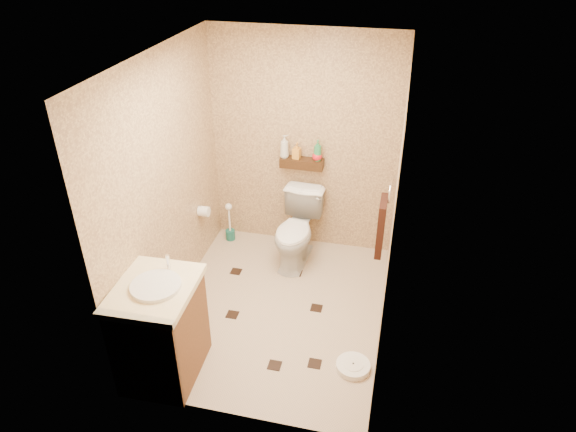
# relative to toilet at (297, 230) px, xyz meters

# --- Properties ---
(ground) EXTENTS (2.50, 2.50, 0.00)m
(ground) POSITION_rel_toilet_xyz_m (-0.02, -0.83, -0.39)
(ground) COLOR #C2A88E
(ground) RESTS_ON ground
(wall_back) EXTENTS (2.00, 0.04, 2.40)m
(wall_back) POSITION_rel_toilet_xyz_m (-0.02, 0.42, 0.81)
(wall_back) COLOR tan
(wall_back) RESTS_ON ground
(wall_front) EXTENTS (2.00, 0.04, 2.40)m
(wall_front) POSITION_rel_toilet_xyz_m (-0.02, -2.08, 0.81)
(wall_front) COLOR tan
(wall_front) RESTS_ON ground
(wall_left) EXTENTS (0.04, 2.50, 2.40)m
(wall_left) POSITION_rel_toilet_xyz_m (-1.02, -0.83, 0.81)
(wall_left) COLOR tan
(wall_left) RESTS_ON ground
(wall_right) EXTENTS (0.04, 2.50, 2.40)m
(wall_right) POSITION_rel_toilet_xyz_m (0.98, -0.83, 0.81)
(wall_right) COLOR tan
(wall_right) RESTS_ON ground
(ceiling) EXTENTS (2.00, 2.50, 0.02)m
(ceiling) POSITION_rel_toilet_xyz_m (-0.02, -0.83, 2.01)
(ceiling) COLOR white
(ceiling) RESTS_ON wall_back
(wall_shelf) EXTENTS (0.46, 0.14, 0.10)m
(wall_shelf) POSITION_rel_toilet_xyz_m (-0.02, 0.34, 0.63)
(wall_shelf) COLOR #3D2610
(wall_shelf) RESTS_ON wall_back
(floor_accents) EXTENTS (1.17, 1.41, 0.01)m
(floor_accents) POSITION_rel_toilet_xyz_m (0.01, -0.89, -0.38)
(floor_accents) COLOR black
(floor_accents) RESTS_ON ground
(toilet) EXTENTS (0.48, 0.79, 0.77)m
(toilet) POSITION_rel_toilet_xyz_m (0.00, 0.00, 0.00)
(toilet) COLOR white
(toilet) RESTS_ON ground
(vanity) EXTENTS (0.62, 0.74, 1.02)m
(vanity) POSITION_rel_toilet_xyz_m (-0.72, -1.78, 0.07)
(vanity) COLOR brown
(vanity) RESTS_ON ground
(bathroom_scale) EXTENTS (0.35, 0.35, 0.06)m
(bathroom_scale) POSITION_rel_toilet_xyz_m (0.80, -1.42, -0.36)
(bathroom_scale) COLOR white
(bathroom_scale) RESTS_ON ground
(toilet_brush) EXTENTS (0.11, 0.11, 0.48)m
(toilet_brush) POSITION_rel_toilet_xyz_m (-0.84, 0.24, -0.22)
(toilet_brush) COLOR #175C51
(toilet_brush) RESTS_ON ground
(towel_ring) EXTENTS (0.12, 0.30, 0.76)m
(towel_ring) POSITION_rel_toilet_xyz_m (0.89, -0.58, 0.56)
(towel_ring) COLOR silver
(towel_ring) RESTS_ON wall_right
(toilet_paper) EXTENTS (0.12, 0.11, 0.12)m
(toilet_paper) POSITION_rel_toilet_xyz_m (-0.96, -0.18, 0.21)
(toilet_paper) COLOR white
(toilet_paper) RESTS_ON wall_left
(bottle_a) EXTENTS (0.13, 0.13, 0.25)m
(bottle_a) POSITION_rel_toilet_xyz_m (-0.21, 0.34, 0.81)
(bottle_a) COLOR beige
(bottle_a) RESTS_ON wall_shelf
(bottle_b) EXTENTS (0.09, 0.09, 0.17)m
(bottle_b) POSITION_rel_toilet_xyz_m (-0.08, 0.34, 0.77)
(bottle_b) COLOR orange
(bottle_b) RESTS_ON wall_shelf
(bottle_c) EXTENTS (0.14, 0.14, 0.13)m
(bottle_c) POSITION_rel_toilet_xyz_m (0.14, 0.34, 0.75)
(bottle_c) COLOR red
(bottle_c) RESTS_ON wall_shelf
(bottle_d) EXTENTS (0.09, 0.09, 0.23)m
(bottle_d) POSITION_rel_toilet_xyz_m (0.14, 0.34, 0.80)
(bottle_d) COLOR #2C844C
(bottle_d) RESTS_ON wall_shelf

